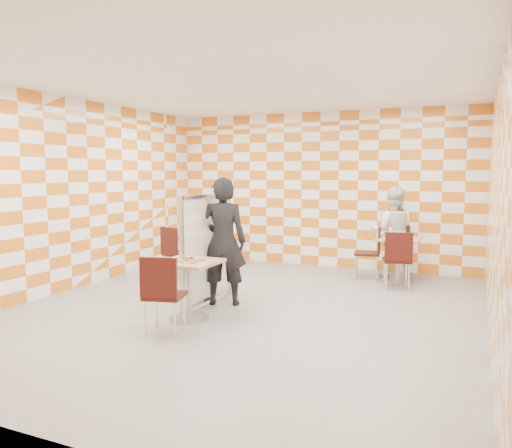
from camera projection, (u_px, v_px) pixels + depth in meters
The scene contains 15 objects.
room_shell at pixel (259, 197), 7.04m from camera, with size 7.00×7.00×7.00m.
main_table at pixel (189, 280), 6.22m from camera, with size 0.70×0.70×0.75m.
second_table at pixel (398, 252), 8.37m from camera, with size 0.70×0.70×0.75m.
empty_table at pixel (199, 246), 9.03m from camera, with size 0.70×0.70×0.75m.
chair_main_front at pixel (162, 290), 5.56m from camera, with size 0.51×0.52×0.92m.
chair_second_front at pixel (398, 256), 7.80m from camera, with size 0.51×0.52×0.92m.
chair_second_side at pixel (373, 248), 8.56m from camera, with size 0.50×0.49×0.92m.
chair_empty_near at pixel (174, 249), 8.45m from camera, with size 0.53×0.54×0.92m.
chair_empty_far at pixel (220, 240), 9.58m from camera, with size 0.46×0.47×0.92m.
partition at pixel (207, 248), 6.93m from camera, with size 0.08×1.38×1.55m.
man_dark at pixel (223, 241), 6.91m from camera, with size 0.65×0.43×1.78m, color black.
man_white at pixel (392, 232), 8.80m from camera, with size 0.77×0.60×1.59m, color white.
pizza_on_foil at pixel (188, 260), 6.18m from camera, with size 0.40×0.40×0.04m.
sport_bottle at pixel (390, 231), 8.54m from camera, with size 0.06×0.06×0.20m.
soda_bottle at pixel (408, 231), 8.37m from camera, with size 0.07×0.07×0.23m.
Camera 1 is at (2.80, -5.92, 1.85)m, focal length 35.00 mm.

